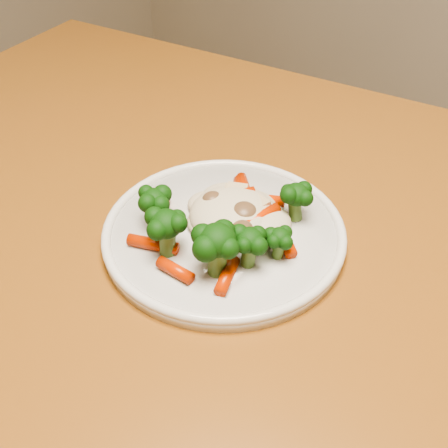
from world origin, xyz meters
The scene contains 3 objects.
dining_table centered at (-0.02, 0.22, 0.65)m, with size 1.30×0.98×0.75m.
plate centered at (-0.06, 0.22, 0.76)m, with size 0.24×0.24×0.01m, color silver.
meal centered at (-0.05, 0.21, 0.78)m, with size 0.17×0.17×0.05m.
Camera 1 is at (0.21, -0.11, 1.13)m, focal length 45.00 mm.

